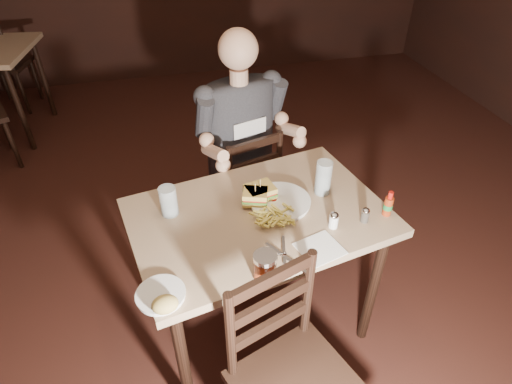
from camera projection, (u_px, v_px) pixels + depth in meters
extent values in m
plane|color=black|center=(230.00, 320.00, 2.30)|extent=(7.00, 7.00, 0.00)
cube|color=tan|center=(259.00, 217.00, 1.83)|extent=(1.18, 0.90, 0.04)
cylinder|color=black|center=(184.00, 364.00, 1.71)|extent=(0.05, 0.05, 0.73)
cylinder|color=black|center=(150.00, 267.00, 2.12)|extent=(0.05, 0.05, 0.73)
cylinder|color=black|center=(373.00, 288.00, 2.01)|extent=(0.05, 0.05, 0.73)
cylinder|color=black|center=(311.00, 217.00, 2.42)|extent=(0.05, 0.05, 0.73)
cylinder|color=black|center=(20.00, 110.00, 3.47)|extent=(0.04, 0.04, 0.73)
cylinder|color=black|center=(44.00, 79.00, 3.98)|extent=(0.04, 0.04, 0.73)
cylinder|color=white|center=(280.00, 202.00, 1.87)|extent=(0.30, 0.30, 0.01)
ellipsoid|color=maroon|center=(273.00, 199.00, 1.87)|extent=(0.05, 0.05, 0.01)
cylinder|color=silver|center=(169.00, 201.00, 1.78)|extent=(0.08, 0.08, 0.13)
cylinder|color=silver|center=(323.00, 178.00, 1.89)|extent=(0.08, 0.08, 0.16)
cube|color=white|center=(320.00, 249.00, 1.65)|extent=(0.19, 0.19, 0.00)
cube|color=silver|center=(286.00, 258.00, 1.61)|extent=(0.12, 0.19, 0.01)
cube|color=silver|center=(284.00, 249.00, 1.64)|extent=(0.05, 0.15, 0.00)
cylinder|color=white|center=(161.00, 295.00, 1.47)|extent=(0.19, 0.19, 0.01)
ellipsoid|color=tan|center=(165.00, 304.00, 1.40)|extent=(0.10, 0.09, 0.05)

